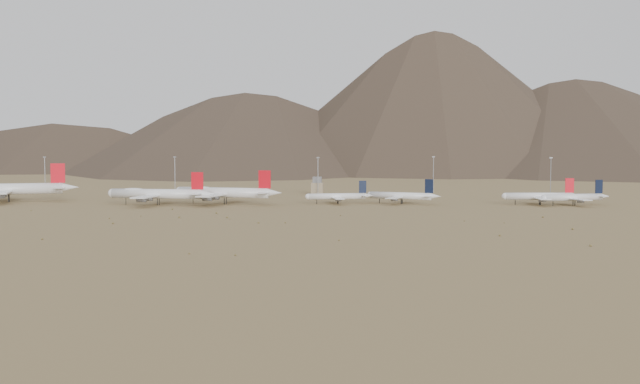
# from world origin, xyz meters

# --- Properties ---
(ground) EXTENTS (3000.00, 3000.00, 0.00)m
(ground) POSITION_xyz_m (0.00, 0.00, 0.00)
(ground) COLOR #A48455
(ground) RESTS_ON ground
(mountain_ridge) EXTENTS (4400.00, 1000.00, 300.00)m
(mountain_ridge) POSITION_xyz_m (0.00, 900.00, 150.00)
(mountain_ridge) COLOR #4C3A2D
(mountain_ridge) RESTS_ON ground
(widebody_west) EXTENTS (74.56, 59.34, 23.00)m
(widebody_west) POSITION_xyz_m (-150.83, 38.02, 7.93)
(widebody_west) COLOR white
(widebody_west) RESTS_ON ground
(widebody_centre) EXTENTS (64.13, 49.70, 19.08)m
(widebody_centre) POSITION_xyz_m (-54.44, 21.81, 6.58)
(widebody_centre) COLOR white
(widebody_centre) RESTS_ON ground
(widebody_east) EXTENTS (65.95, 51.88, 19.92)m
(widebody_east) POSITION_xyz_m (-17.54, 31.78, 6.87)
(widebody_east) COLOR white
(widebody_east) RESTS_ON ground
(narrowbody_a) EXTENTS (39.83, 29.36, 13.40)m
(narrowbody_a) POSITION_xyz_m (48.72, 39.42, 4.35)
(narrowbody_a) COLOR white
(narrowbody_a) RESTS_ON ground
(narrowbody_b) EXTENTS (42.87, 32.07, 14.82)m
(narrowbody_b) POSITION_xyz_m (85.97, 40.15, 4.81)
(narrowbody_b) COLOR white
(narrowbody_b) RESTS_ON ground
(narrowbody_c) EXTENTS (46.49, 33.59, 15.35)m
(narrowbody_c) POSITION_xyz_m (165.09, 39.86, 4.98)
(narrowbody_c) COLOR white
(narrowbody_c) RESTS_ON ground
(narrowbody_d) EXTENTS (42.05, 31.40, 14.48)m
(narrowbody_d) POSITION_xyz_m (183.57, 37.02, 4.70)
(narrowbody_d) COLOR white
(narrowbody_d) RESTS_ON ground
(control_tower) EXTENTS (8.00, 8.00, 12.00)m
(control_tower) POSITION_xyz_m (30.00, 120.00, 5.32)
(control_tower) COLOR gray
(control_tower) RESTS_ON ground
(mast_far_west) EXTENTS (2.00, 0.60, 25.70)m
(mast_far_west) POSITION_xyz_m (-161.97, 119.14, 14.20)
(mast_far_west) COLOR gray
(mast_far_west) RESTS_ON ground
(mast_west) EXTENTS (2.00, 0.60, 25.70)m
(mast_west) POSITION_xyz_m (-71.05, 126.68, 14.20)
(mast_west) COLOR gray
(mast_west) RESTS_ON ground
(mast_centre) EXTENTS (2.00, 0.60, 25.70)m
(mast_centre) POSITION_xyz_m (30.94, 113.98, 14.20)
(mast_centre) COLOR gray
(mast_centre) RESTS_ON ground
(mast_east) EXTENTS (2.00, 0.60, 25.70)m
(mast_east) POSITION_xyz_m (110.87, 147.01, 14.20)
(mast_east) COLOR gray
(mast_east) RESTS_ON ground
(mast_far_east) EXTENTS (2.00, 0.60, 25.70)m
(mast_far_east) POSITION_xyz_m (187.41, 120.64, 14.20)
(mast_far_east) COLOR gray
(mast_far_east) RESTS_ON ground
(desert_scrub) EXTENTS (432.61, 173.37, 0.86)m
(desert_scrub) POSITION_xyz_m (-14.85, -92.80, 0.32)
(desert_scrub) COLOR olive
(desert_scrub) RESTS_ON ground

